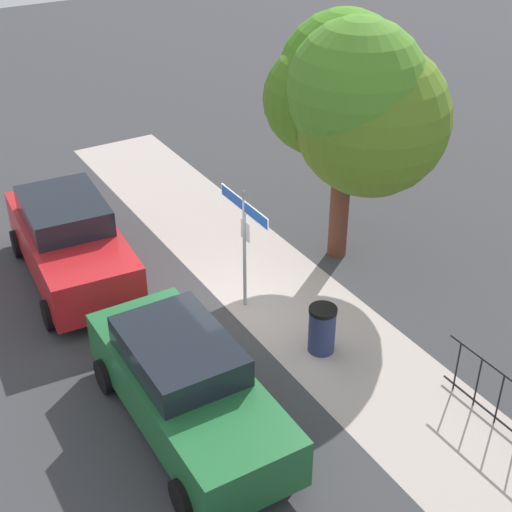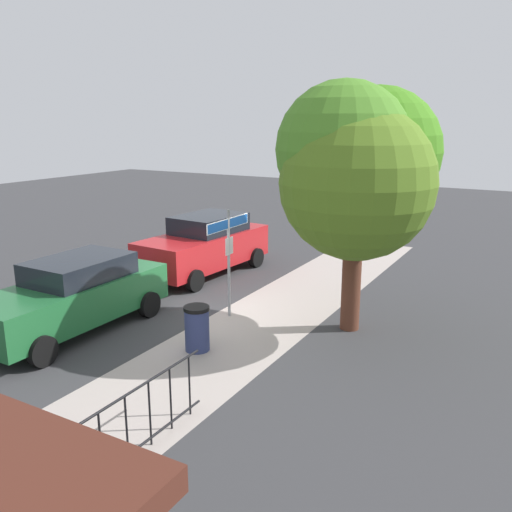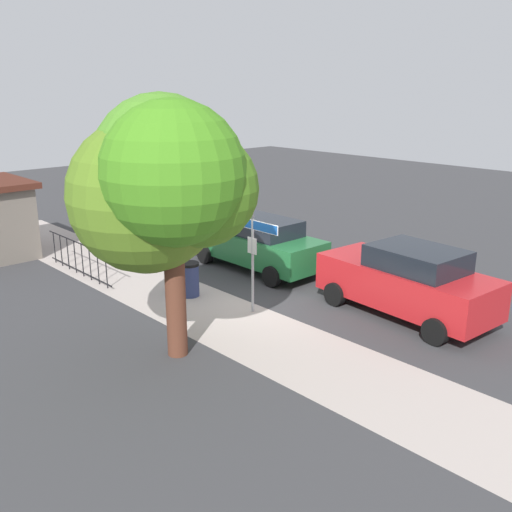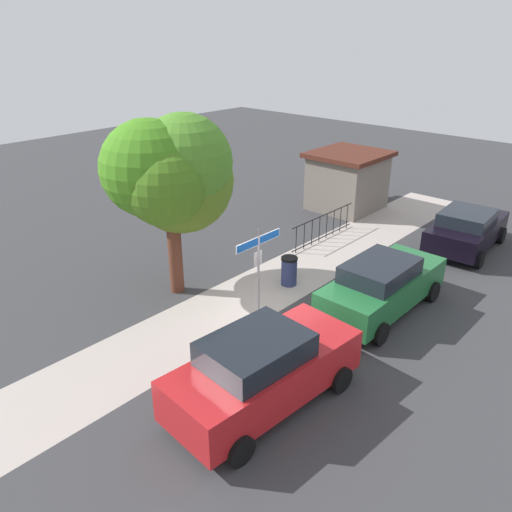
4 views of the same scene
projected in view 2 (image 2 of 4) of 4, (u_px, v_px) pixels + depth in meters
ground_plane at (210, 316)px, 13.39m from camera, size 60.00×60.00×0.00m
sidewalk_strip at (208, 357)px, 11.08m from camera, size 24.00×2.60×0.00m
street_sign at (229, 241)px, 12.94m from camera, size 1.80×0.07×2.69m
shade_tree at (357, 165)px, 11.51m from camera, size 4.17×3.45×5.61m
car_red at (205, 245)px, 16.92m from camera, size 4.76×2.36×1.86m
car_green at (74, 295)px, 12.29m from camera, size 4.70×2.01×1.70m
iron_fence at (114, 436)px, 7.34m from camera, size 3.96×0.04×1.07m
trash_bin at (197, 328)px, 11.31m from camera, size 0.55×0.55×0.98m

